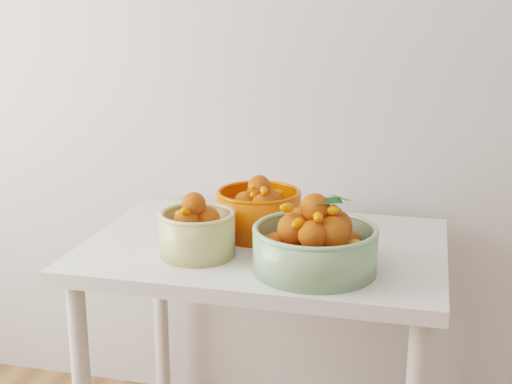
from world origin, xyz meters
TOP-DOWN VIEW (x-y plane):
  - table at (-0.17, 1.60)m, footprint 1.00×0.70m
  - bowl_cream at (-0.32, 1.46)m, footprint 0.23×0.23m
  - bowl_green at (0.00, 1.43)m, footprint 0.38×0.38m
  - bowl_orange at (-0.20, 1.67)m, footprint 0.27×0.27m

SIDE VIEW (x-z plane):
  - table at x=-0.17m, z-range 0.28..1.03m
  - bowl_cream at x=-0.32m, z-range 0.73..0.90m
  - bowl_orange at x=-0.20m, z-range 0.73..0.91m
  - bowl_green at x=0.00m, z-range 0.72..0.92m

